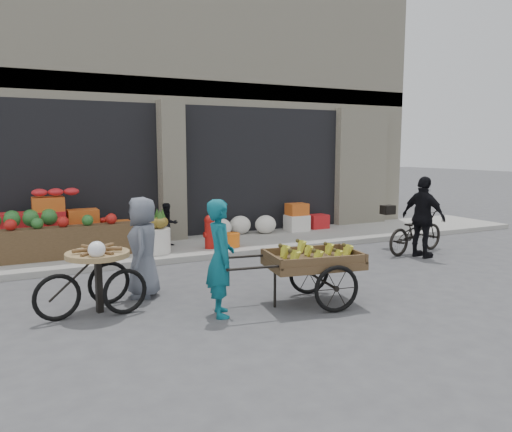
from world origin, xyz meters
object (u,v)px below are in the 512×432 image
vendor_woman (220,258)px  bicycle (416,232)px  vendor_grey (143,247)px  banana_cart (310,258)px  pineapple_bin (157,241)px  seated_person (168,225)px  cyclist (423,217)px  orange_bucket (232,240)px  tricycle_cart (98,272)px  fire_hydrant (209,230)px

vendor_woman → bicycle: size_ratio=0.91×
vendor_grey → banana_cart: bearing=72.2°
vendor_woman → vendor_grey: vendor_woman is taller
pineapple_bin → bicycle: bicycle is taller
seated_person → bicycle: (4.67, -2.47, -0.13)m
pineapple_bin → cyclist: bearing=-25.0°
orange_bucket → seated_person: seated_person is taller
banana_cart → cyclist: 4.05m
vendor_woman → cyclist: (5.04, 1.47, 0.05)m
vendor_woman → tricycle_cart: 1.67m
fire_hydrant → vendor_woman: (-1.27, -3.70, 0.28)m
orange_bucket → vendor_grey: size_ratio=0.21×
vendor_woman → cyclist: bearing=-59.4°
orange_bucket → bicycle: 3.90m
cyclist → fire_hydrant: bearing=49.2°
vendor_grey → bicycle: size_ratio=0.88×
banana_cart → vendor_grey: vendor_grey is taller
fire_hydrant → banana_cart: bearing=-89.3°
pineapple_bin → banana_cart: bearing=-73.4°
vendor_woman → cyclist: cyclist is taller
pineapple_bin → fire_hydrant: (1.10, -0.05, 0.13)m
pineapple_bin → tricycle_cart: (-1.61, -2.91, 0.20)m
seated_person → tricycle_cart: 4.05m
tricycle_cart → bicycle: tricycle_cart is taller
orange_bucket → banana_cart: banana_cart is taller
pineapple_bin → tricycle_cart: bearing=-118.9°
banana_cart → seated_person: bearing=108.5°
seated_person → banana_cart: seated_person is taller
orange_bucket → cyclist: size_ratio=0.19×
vendor_grey → bicycle: 5.98m
tricycle_cart → vendor_woman: bearing=-41.7°
fire_hydrant → vendor_woman: size_ratio=0.46×
fire_hydrant → tricycle_cart: (-2.71, -2.86, 0.06)m
pineapple_bin → orange_bucket: 1.61m
vendor_woman → vendor_grey: 1.49m
banana_cart → tricycle_cart: tricycle_cart is taller
tricycle_cart → bicycle: 6.76m
orange_bucket → banana_cart: (-0.45, -3.76, 0.40)m
pineapple_bin → cyclist: 5.39m
vendor_woman → cyclist: 5.25m
pineapple_bin → vendor_grey: (-0.88, -2.43, 0.38)m
pineapple_bin → bicycle: 5.40m
fire_hydrant → orange_bucket: bearing=-5.7°
vendor_woman → banana_cart: bearing=-80.5°
vendor_woman → tricycle_cart: (-1.44, 0.83, -0.21)m
fire_hydrant → vendor_grey: vendor_grey is taller
bicycle → orange_bucket: bearing=52.6°
fire_hydrant → seated_person: bearing=137.1°
orange_bucket → bicycle: bearing=-27.1°
fire_hydrant → cyclist: cyclist is taller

